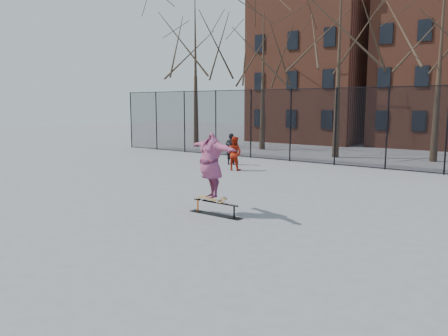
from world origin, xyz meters
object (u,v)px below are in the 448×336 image
Objects in this scene: bystander_red at (234,153)px; skate_rail at (215,210)px; skateboard at (211,199)px; bystander_black at (231,149)px; skater at (211,165)px.

skate_rail is at bearing 115.96° from bystander_red.
bystander_black is at bearing 122.65° from skateboard.
bystander_red is at bearing 121.81° from skate_rail.
skateboard is 0.40× the size of skater.
skater reaches higher than bystander_black.
skater is 8.53m from bystander_red.
bystander_black reaches higher than skate_rail.
bystander_red is (-4.53, 7.30, 0.66)m from skate_rail.
skateboard is 0.55× the size of bystander_black.
bystander_black is at bearing 144.58° from skater.
bystander_black reaches higher than skateboard.
skater is at bearing 0.00° from skateboard.
bystander_black is at bearing 123.37° from skate_rail.
bystander_black is 1.02× the size of bystander_red.
skater is at bearing 105.19° from bystander_black.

